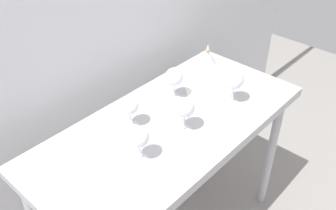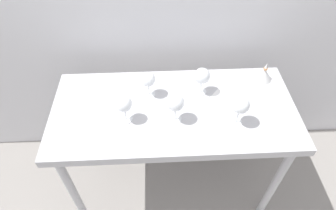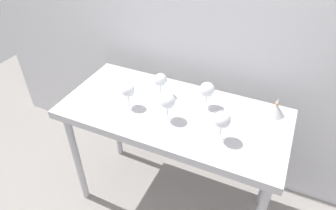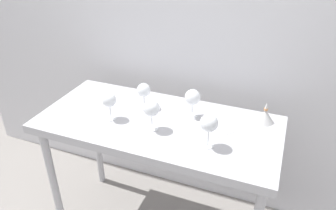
% 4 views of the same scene
% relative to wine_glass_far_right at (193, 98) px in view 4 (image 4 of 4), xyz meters
% --- Properties ---
extents(back_wall, '(3.80, 0.04, 2.60)m').
position_rel_wine_glass_far_right_xyz_m(back_wall, '(-0.17, 0.37, 0.28)').
color(back_wall, silver).
rests_on(back_wall, ground_plane).
extents(steel_counter, '(1.40, 0.65, 0.90)m').
position_rel_wine_glass_far_right_xyz_m(steel_counter, '(-0.17, -0.12, -0.23)').
color(steel_counter, '#B5B5BA').
rests_on(steel_counter, ground_plane).
extents(wine_glass_far_right, '(0.09, 0.09, 0.17)m').
position_rel_wine_glass_far_right_xyz_m(wine_glass_far_right, '(0.00, 0.00, 0.00)').
color(wine_glass_far_right, white).
rests_on(wine_glass_far_right, steel_counter).
extents(wine_glass_near_right, '(0.09, 0.09, 0.19)m').
position_rel_wine_glass_far_right_xyz_m(wine_glass_near_right, '(0.16, -0.25, 0.01)').
color(wine_glass_near_right, white).
rests_on(wine_glass_near_right, steel_counter).
extents(wine_glass_near_center, '(0.09, 0.09, 0.18)m').
position_rel_wine_glass_far_right_xyz_m(wine_glass_near_center, '(-0.17, -0.21, 0.00)').
color(wine_glass_near_center, white).
rests_on(wine_glass_near_center, steel_counter).
extents(wine_glass_near_left, '(0.09, 0.09, 0.17)m').
position_rel_wine_glass_far_right_xyz_m(wine_glass_near_left, '(-0.44, -0.20, -0.00)').
color(wine_glass_near_left, white).
rests_on(wine_glass_near_left, steel_counter).
extents(wine_glass_far_left, '(0.08, 0.08, 0.16)m').
position_rel_wine_glass_far_right_xyz_m(wine_glass_far_left, '(-0.31, -0.00, -0.01)').
color(wine_glass_far_left, white).
rests_on(wine_glass_far_left, steel_counter).
extents(tasting_sheet_upper, '(0.31, 0.32, 0.00)m').
position_rel_wine_glass_far_right_xyz_m(tasting_sheet_upper, '(0.21, -0.01, -0.12)').
color(tasting_sheet_upper, white).
rests_on(tasting_sheet_upper, steel_counter).
extents(tasting_sheet_lower, '(0.21, 0.25, 0.00)m').
position_rel_wine_glass_far_right_xyz_m(tasting_sheet_lower, '(-0.56, 0.04, -0.12)').
color(tasting_sheet_lower, white).
rests_on(tasting_sheet_lower, steel_counter).
extents(decanter_funnel, '(0.11, 0.11, 0.13)m').
position_rel_wine_glass_far_right_xyz_m(decanter_funnel, '(0.41, 0.10, -0.08)').
color(decanter_funnel, silver).
rests_on(decanter_funnel, steel_counter).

